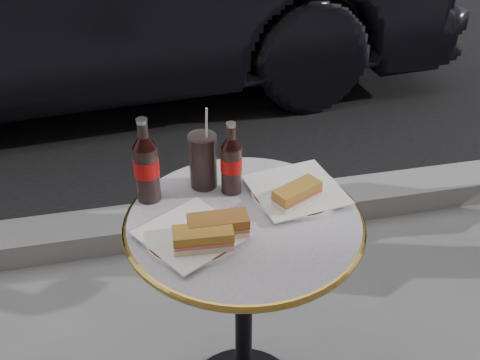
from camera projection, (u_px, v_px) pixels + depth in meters
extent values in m
cube|color=gray|center=(199.00, 220.00, 2.65)|extent=(40.00, 0.20, 0.12)
cylinder|color=white|center=(191.00, 236.00, 1.47)|extent=(0.29, 0.29, 0.01)
cylinder|color=white|center=(296.00, 192.00, 1.63)|extent=(0.25, 0.25, 0.01)
cube|color=#B27D2D|center=(203.00, 239.00, 1.41)|extent=(0.15, 0.08, 0.05)
cube|color=brown|center=(218.00, 227.00, 1.45)|extent=(0.15, 0.07, 0.05)
cube|color=#AF7C2C|center=(297.00, 195.00, 1.56)|extent=(0.15, 0.11, 0.05)
cylinder|color=black|center=(203.00, 161.00, 1.62)|extent=(0.10, 0.10, 0.16)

